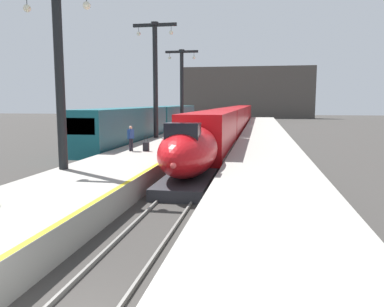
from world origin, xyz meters
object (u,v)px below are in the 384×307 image
regional_train_adjacent (154,122)px  station_column_distant (182,82)px  highspeed_train_main (234,120)px  station_column_far (155,70)px  station_column_mid (59,60)px  rolling_suitcase (146,147)px  passenger_near_edge (131,136)px

regional_train_adjacent → station_column_distant: station_column_distant is taller
highspeed_train_main → station_column_far: station_column_far is taller
regional_train_adjacent → station_column_mid: size_ratio=4.25×
highspeed_train_main → rolling_suitcase: size_ratio=77.39×
rolling_suitcase → station_column_mid: bearing=-105.0°
station_column_distant → rolling_suitcase: (1.98, -21.74, -5.40)m
regional_train_adjacent → highspeed_train_main: bearing=54.1°
highspeed_train_main → station_column_distant: size_ratio=7.98×
station_column_distant → station_column_mid: bearing=-90.0°
station_column_mid → rolling_suitcase: bearing=75.0°
passenger_near_edge → highspeed_train_main: bearing=80.0°
station_column_mid → passenger_near_edge: (0.95, 7.29, -4.23)m
highspeed_train_main → regional_train_adjacent: bearing=-125.9°
highspeed_train_main → station_column_far: (-5.90, -18.34, 5.22)m
station_column_far → rolling_suitcase: station_column_far is taller
highspeed_train_main → station_column_distant: (-5.90, -6.34, 4.79)m
regional_train_adjacent → station_column_distant: (2.20, 4.85, 4.63)m
station_column_distant → rolling_suitcase: station_column_distant is taller
station_column_mid → station_column_far: bearing=90.0°
station_column_far → station_column_distant: bearing=90.0°
rolling_suitcase → station_column_distant: bearing=95.2°
regional_train_adjacent → rolling_suitcase: regional_train_adjacent is taller
station_column_mid → rolling_suitcase: (1.98, 7.36, -4.91)m
highspeed_train_main → passenger_near_edge: highspeed_train_main is taller
station_column_far → station_column_distant: 12.01m
passenger_near_edge → station_column_far: bearing=95.5°
station_column_far → regional_train_adjacent: bearing=107.1°
rolling_suitcase → passenger_near_edge: bearing=-176.1°
station_column_distant → passenger_near_edge: (0.95, -21.81, -4.72)m
regional_train_adjacent → passenger_near_edge: (3.15, -16.96, -0.09)m
passenger_near_edge → station_column_mid: bearing=-97.4°
highspeed_train_main → passenger_near_edge: bearing=-100.0°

